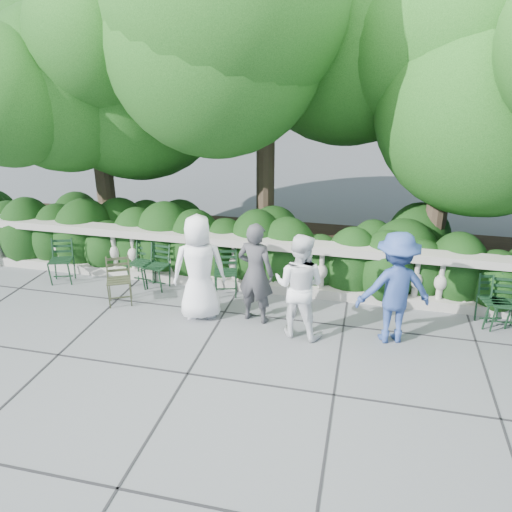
% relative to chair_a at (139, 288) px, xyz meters
% --- Properties ---
extents(ground, '(90.00, 90.00, 0.00)m').
position_rel_chair_a_xyz_m(ground, '(2.33, -1.34, 0.00)').
color(ground, '#585B60').
rests_on(ground, ground).
extents(balustrade, '(12.00, 0.44, 1.00)m').
position_rel_chair_a_xyz_m(balustrade, '(2.33, 0.46, 0.49)').
color(balustrade, '#9E998E').
rests_on(balustrade, ground).
extents(shrub_hedge, '(15.00, 2.60, 1.70)m').
position_rel_chair_a_xyz_m(shrub_hedge, '(2.33, 1.66, 0.00)').
color(shrub_hedge, black).
rests_on(shrub_hedge, ground).
extents(tree_canopy, '(15.04, 6.52, 6.78)m').
position_rel_chair_a_xyz_m(tree_canopy, '(3.02, 1.85, 3.96)').
color(tree_canopy, '#3F3023').
rests_on(tree_canopy, ground).
extents(chair_a, '(0.48, 0.52, 0.84)m').
position_rel_chair_a_xyz_m(chair_a, '(0.00, 0.00, 0.00)').
color(chair_a, black).
rests_on(chair_a, ground).
extents(chair_b, '(0.56, 0.59, 0.84)m').
position_rel_chair_a_xyz_m(chair_b, '(-1.48, -0.23, 0.00)').
color(chair_b, black).
rests_on(chair_b, ground).
extents(chair_c, '(0.50, 0.53, 0.84)m').
position_rel_chair_a_xyz_m(chair_c, '(0.32, -0.07, 0.00)').
color(chair_c, black).
rests_on(chair_c, ground).
extents(chair_d, '(0.55, 0.58, 0.84)m').
position_rel_chair_a_xyz_m(chair_d, '(1.71, -0.04, 0.00)').
color(chair_d, black).
rests_on(chair_d, ground).
extents(chair_e, '(0.45, 0.49, 0.84)m').
position_rel_chair_a_xyz_m(chair_e, '(6.28, -0.19, 0.00)').
color(chair_e, black).
rests_on(chair_e, ground).
extents(chair_f, '(0.55, 0.58, 0.84)m').
position_rel_chair_a_xyz_m(chair_f, '(6.17, -0.10, 0.00)').
color(chair_f, black).
rests_on(chair_f, ground).
extents(chair_weathered, '(0.61, 0.63, 0.84)m').
position_rel_chair_a_xyz_m(chair_weathered, '(0.04, -0.78, 0.00)').
color(chair_weathered, black).
rests_on(chair_weathered, ground).
extents(person_businessman, '(1.00, 0.83, 1.76)m').
position_rel_chair_a_xyz_m(person_businessman, '(1.49, -0.74, 0.88)').
color(person_businessman, white).
rests_on(person_businessman, ground).
extents(person_woman_grey, '(0.68, 0.52, 1.67)m').
position_rel_chair_a_xyz_m(person_woman_grey, '(2.40, -0.66, 0.84)').
color(person_woman_grey, '#3A3A3E').
rests_on(person_woman_grey, ground).
extents(person_casual_man, '(0.91, 0.77, 1.65)m').
position_rel_chair_a_xyz_m(person_casual_man, '(3.14, -0.93, 0.83)').
color(person_casual_man, white).
rests_on(person_casual_man, ground).
extents(person_older_blue, '(1.26, 0.95, 1.74)m').
position_rel_chair_a_xyz_m(person_older_blue, '(4.54, -0.77, 0.87)').
color(person_older_blue, '#2D4588').
rests_on(person_older_blue, ground).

